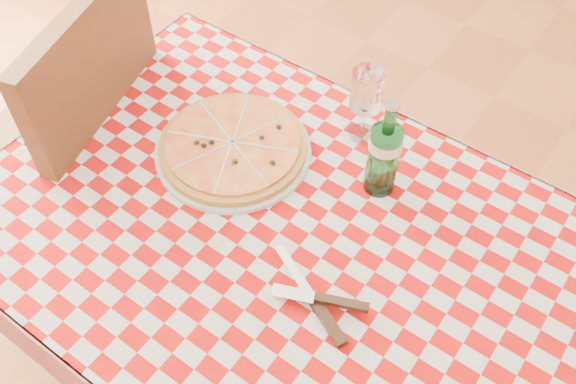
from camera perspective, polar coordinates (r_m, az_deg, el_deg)
name	(u,v)px	position (r m, az deg, el deg)	size (l,w,h in m)	color
dining_table	(279,259)	(1.40, -0.78, -5.98)	(1.20, 0.80, 0.75)	brown
tablecloth	(279,234)	(1.32, -0.82, -3.78)	(1.30, 0.90, 0.01)	#A10B09
chair_far	(79,143)	(1.79, -18.08, 4.15)	(0.58, 0.58, 1.04)	brown
pizza_plate	(233,146)	(1.44, -4.93, 4.10)	(0.35, 0.35, 0.05)	#B8823D
water_bottle	(385,147)	(1.31, 8.62, 3.94)	(0.07, 0.07, 0.25)	#1B6C2C
wine_glass	(365,105)	(1.44, 6.88, 7.68)	(0.07, 0.07, 0.18)	white
cutlery	(314,298)	(1.22, 2.34, -9.44)	(0.26, 0.22, 0.03)	silver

